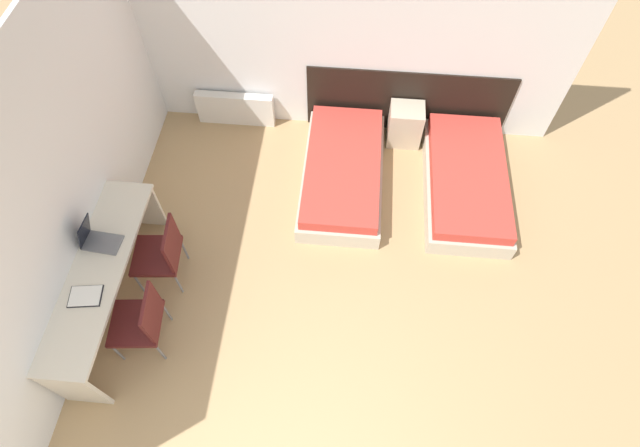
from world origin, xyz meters
name	(u,v)px	position (x,y,z in m)	size (l,w,h in m)	color
wall_back	(336,36)	(0.00, 4.42, 1.35)	(5.56, 0.05, 2.70)	white
wall_left	(65,177)	(-2.30, 2.20, 1.35)	(0.05, 5.40, 2.70)	white
headboard_panel	(407,102)	(0.92, 4.38, 0.46)	(2.53, 0.03, 0.93)	black
bed_near_window	(343,172)	(0.18, 3.41, 0.18)	(0.95, 1.87, 0.37)	beige
bed_near_door	(466,181)	(1.66, 3.41, 0.18)	(0.95, 1.87, 0.37)	beige
nightstand	(405,125)	(0.92, 4.18, 0.27)	(0.42, 0.35, 0.55)	beige
radiator	(236,109)	(-1.29, 4.30, 0.23)	(1.01, 0.12, 0.47)	silver
desk	(103,277)	(-2.03, 1.59, 0.59)	(0.50, 2.06, 0.75)	beige
chair_near_laptop	(162,252)	(-1.58, 1.96, 0.49)	(0.51, 0.51, 0.90)	#511919
chair_near_notebook	(141,320)	(-1.58, 1.23, 0.49)	(0.52, 0.52, 0.90)	#511919
laptop	(96,239)	(-2.10, 1.87, 0.83)	(0.37, 0.25, 0.35)	slate
open_notebook	(85,296)	(-2.04, 1.31, 0.76)	(0.32, 0.25, 0.02)	black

